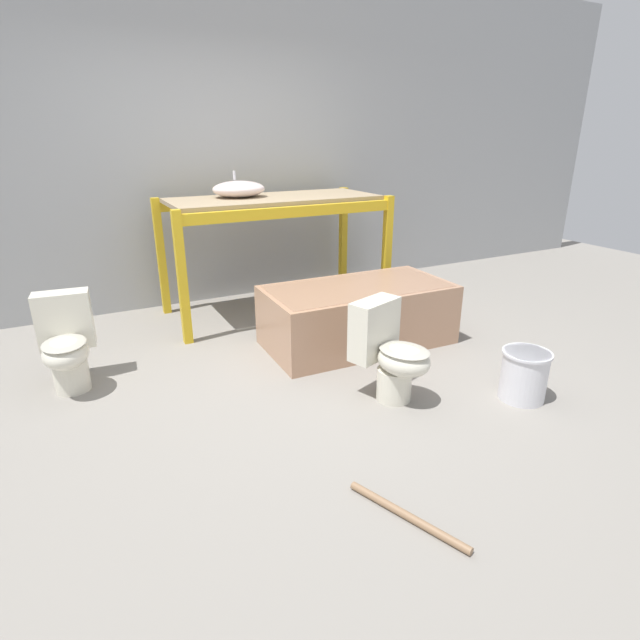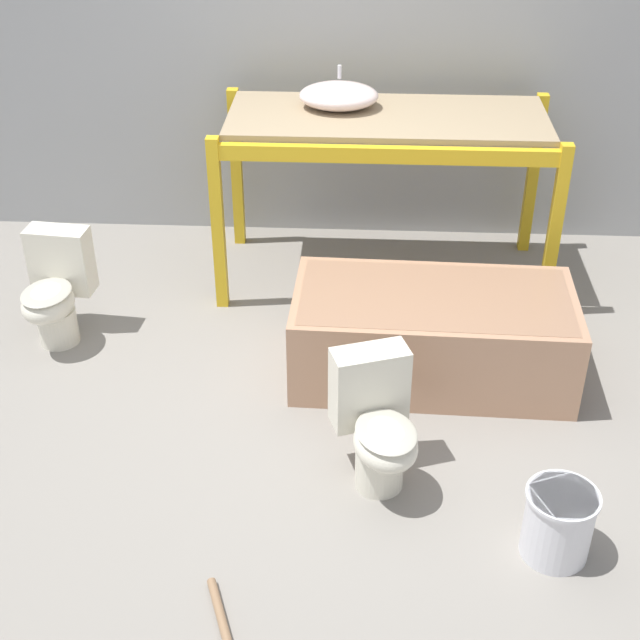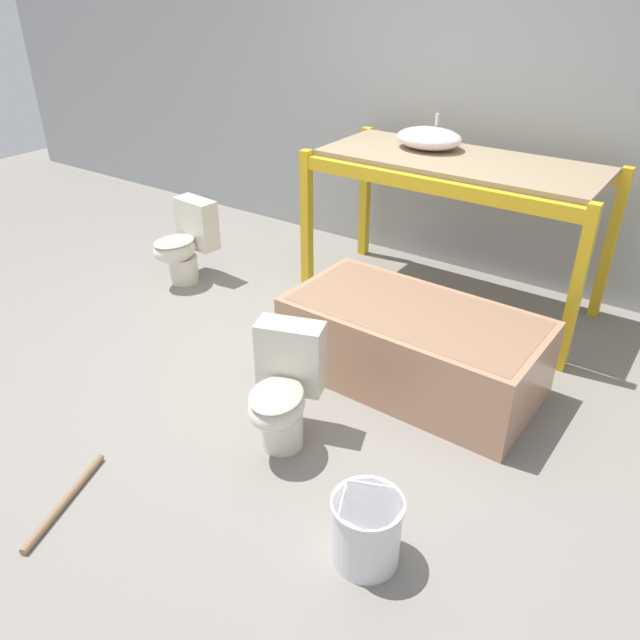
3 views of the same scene
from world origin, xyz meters
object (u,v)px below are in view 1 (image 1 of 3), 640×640
at_px(bathtub_main, 358,311).
at_px(toilet_far, 390,352).
at_px(sink_basin, 239,189).
at_px(bucket_white, 524,374).
at_px(toilet_near, 66,344).

xyz_separation_m(bathtub_main, toilet_far, (-0.30, -0.87, 0.04)).
distance_m(sink_basin, bathtub_main, 1.57).
relative_size(bathtub_main, bucket_white, 4.59).
xyz_separation_m(sink_basin, bucket_white, (1.02, -2.46, -0.98)).
bearing_deg(sink_basin, bathtub_main, -64.76).
bearing_deg(bathtub_main, bucket_white, -68.60).
relative_size(bathtub_main, toilet_far, 2.37).
height_order(sink_basin, toilet_far, sink_basin).
height_order(toilet_far, bucket_white, toilet_far).
bearing_deg(toilet_near, bathtub_main, -0.66).
xyz_separation_m(toilet_near, bucket_white, (2.58, -1.52, -0.15)).
distance_m(toilet_near, bucket_white, 3.00).
bearing_deg(toilet_near, bucket_white, -24.88).
xyz_separation_m(toilet_far, bucket_white, (0.76, -0.42, -0.15)).
xyz_separation_m(bathtub_main, toilet_near, (-2.12, 0.24, 0.04)).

